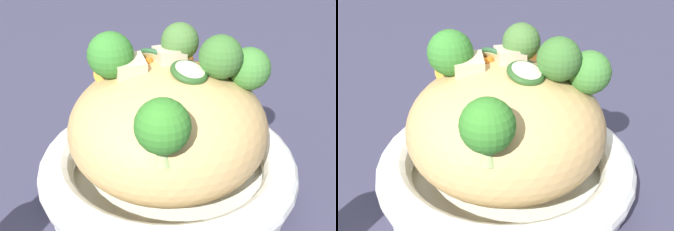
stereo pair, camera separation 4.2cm
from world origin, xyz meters
The scene contains 7 objects.
ground_plane centered at (0.00, 0.00, 0.00)m, with size 3.00×3.00×0.00m, color #38364E.
serving_bowl centered at (0.00, 0.00, 0.03)m, with size 0.27×0.27×0.06m.
noodle_heap centered at (0.00, 0.00, 0.09)m, with size 0.20×0.20×0.13m.
broccoli_florets centered at (0.01, 0.02, 0.15)m, with size 0.19×0.17×0.08m.
carrot_coins centered at (-0.02, -0.03, 0.14)m, with size 0.13×0.11×0.04m.
zucchini_slices centered at (-0.02, 0.01, 0.15)m, with size 0.07×0.10×0.03m.
chicken_chunks centered at (0.00, -0.02, 0.15)m, with size 0.08×0.06×0.02m.
Camera 2 is at (0.30, 0.22, 0.30)m, focal length 44.15 mm.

